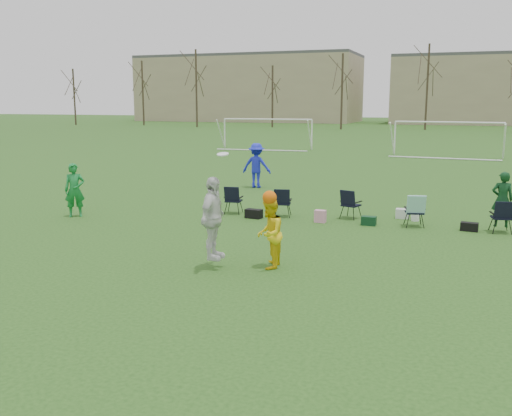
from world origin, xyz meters
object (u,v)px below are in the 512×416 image
at_px(fielder_blue, 257,165).
at_px(goal_mid, 448,129).
at_px(goal_left, 267,125).
at_px(center_contest, 238,225).
at_px(fielder_green_near, 75,190).

height_order(fielder_blue, goal_mid, goal_mid).
distance_m(goal_left, goal_mid, 14.14).
height_order(fielder_blue, center_contest, center_contest).
relative_size(fielder_blue, goal_mid, 0.27).
height_order(fielder_blue, goal_left, goal_left).
relative_size(fielder_green_near, goal_mid, 0.24).
relative_size(center_contest, goal_mid, 0.36).
bearing_deg(fielder_blue, goal_mid, -115.56).
bearing_deg(goal_left, fielder_blue, -77.49).
distance_m(fielder_blue, center_contest, 12.67).
height_order(fielder_green_near, goal_mid, goal_mid).
xyz_separation_m(fielder_green_near, center_contest, (7.42, -3.76, 0.14)).
bearing_deg(goal_left, fielder_green_near, -89.23).
xyz_separation_m(goal_left, goal_mid, (14.00, -2.00, 0.00)).
relative_size(goal_left, goal_mid, 1.00).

